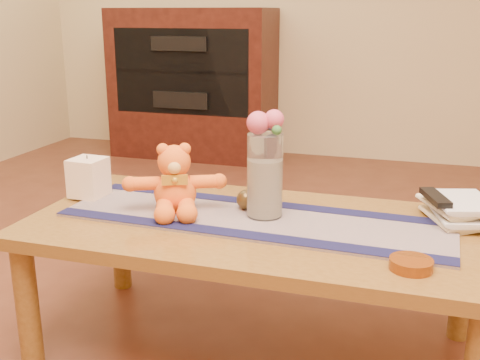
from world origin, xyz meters
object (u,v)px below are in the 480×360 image
(teddy_bear, at_px, (175,179))
(amber_dish, at_px, (411,264))
(tv_remote, at_px, (435,197))
(book_bottom, at_px, (432,220))
(bronze_ball, at_px, (246,200))
(pillar_candle, at_px, (89,177))
(glass_vase, at_px, (265,176))

(teddy_bear, height_order, amber_dish, teddy_bear)
(teddy_bear, distance_m, tv_remote, 0.80)
(book_bottom, height_order, tv_remote, tv_remote)
(bronze_ball, height_order, tv_remote, tv_remote)
(tv_remote, relative_size, amber_dish, 1.47)
(pillar_candle, distance_m, tv_remote, 1.14)
(tv_remote, bearing_deg, glass_vase, 172.09)
(glass_vase, bearing_deg, teddy_bear, -173.67)
(teddy_bear, relative_size, amber_dish, 2.81)
(glass_vase, bearing_deg, pillar_candle, 178.47)
(teddy_bear, bearing_deg, amber_dish, -40.88)
(pillar_candle, distance_m, amber_dish, 1.12)
(pillar_candle, distance_m, glass_vase, 0.64)
(bronze_ball, relative_size, book_bottom, 0.29)
(pillar_candle, relative_size, amber_dish, 1.21)
(pillar_candle, bearing_deg, book_bottom, 4.80)
(bronze_ball, distance_m, tv_remote, 0.58)
(bronze_ball, xyz_separation_m, tv_remote, (0.58, 0.06, 0.04))
(teddy_bear, height_order, pillar_candle, teddy_bear)
(glass_vase, distance_m, amber_dish, 0.53)
(pillar_candle, xyz_separation_m, amber_dish, (1.08, -0.27, -0.06))
(tv_remote, bearing_deg, bronze_ball, 166.54)
(bronze_ball, distance_m, amber_dish, 0.60)
(teddy_bear, distance_m, pillar_candle, 0.35)
(bronze_ball, height_order, book_bottom, bronze_ball)
(teddy_bear, xyz_separation_m, glass_vase, (0.29, 0.03, 0.03))
(bronze_ball, xyz_separation_m, amber_dish, (0.52, -0.30, -0.03))
(book_bottom, relative_size, amber_dish, 2.05)
(pillar_candle, height_order, tv_remote, pillar_candle)
(teddy_bear, bearing_deg, bronze_ball, -5.03)
(pillar_candle, bearing_deg, tv_remote, 4.32)
(pillar_candle, relative_size, bronze_ball, 2.06)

